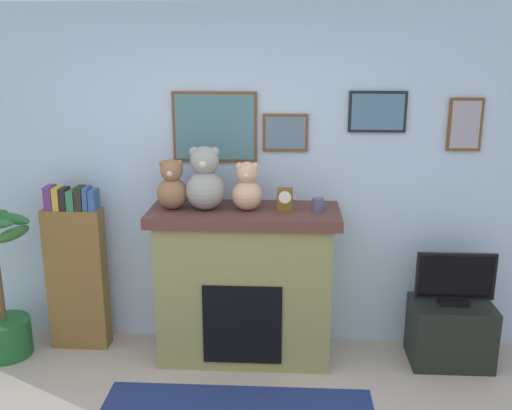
% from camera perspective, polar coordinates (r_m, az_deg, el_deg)
% --- Properties ---
extents(back_wall, '(5.20, 0.15, 2.60)m').
position_cam_1_polar(back_wall, '(4.46, -1.95, 2.58)').
color(back_wall, '#B1CAE8').
rests_on(back_wall, ground_plane).
extents(fireplace, '(1.37, 0.59, 1.16)m').
position_cam_1_polar(fireplace, '(4.36, -1.10, -7.65)').
color(fireplace, olive).
rests_on(fireplace, ground_plane).
extents(bookshelf, '(0.44, 0.16, 1.29)m').
position_cam_1_polar(bookshelf, '(4.69, -17.19, -6.31)').
color(bookshelf, brown).
rests_on(bookshelf, ground_plane).
extents(potted_plant, '(0.56, 0.57, 1.12)m').
position_cam_1_polar(potted_plant, '(4.82, -23.62, -9.19)').
color(potted_plant, '#1E592D').
rests_on(potted_plant, ground_plane).
extents(tv_stand, '(0.58, 0.40, 0.47)m').
position_cam_1_polar(tv_stand, '(4.63, 18.53, -11.80)').
color(tv_stand, black).
rests_on(tv_stand, ground_plane).
extents(television, '(0.57, 0.14, 0.39)m').
position_cam_1_polar(television, '(4.46, 18.99, -6.96)').
color(television, black).
rests_on(television, tv_stand).
extents(candle_jar, '(0.08, 0.08, 0.09)m').
position_cam_1_polar(candle_jar, '(4.14, 6.11, 0.06)').
color(candle_jar, '#4C517A').
rests_on(candle_jar, fireplace).
extents(mantel_clock, '(0.11, 0.08, 0.16)m').
position_cam_1_polar(mantel_clock, '(4.12, 2.85, 0.56)').
color(mantel_clock, brown).
rests_on(mantel_clock, fireplace).
extents(teddy_bear_tan, '(0.22, 0.22, 0.36)m').
position_cam_1_polar(teddy_bear_tan, '(4.18, -8.24, 1.80)').
color(teddy_bear_tan, '#8D6343').
rests_on(teddy_bear_tan, fireplace).
extents(teddy_bear_cream, '(0.28, 0.28, 0.46)m').
position_cam_1_polar(teddy_bear_cream, '(4.13, -5.03, 2.34)').
color(teddy_bear_cream, gray).
rests_on(teddy_bear_cream, fireplace).
extents(teddy_bear_brown, '(0.22, 0.22, 0.35)m').
position_cam_1_polar(teddy_bear_brown, '(4.11, -0.88, 1.64)').
color(teddy_bear_brown, tan).
rests_on(teddy_bear_brown, fireplace).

